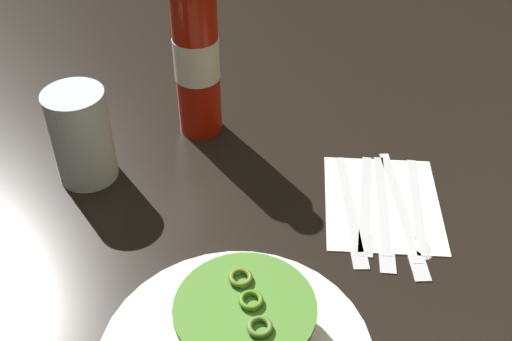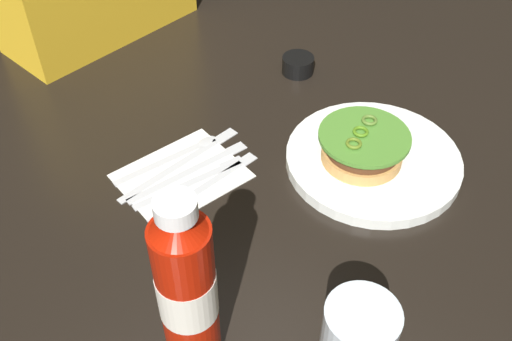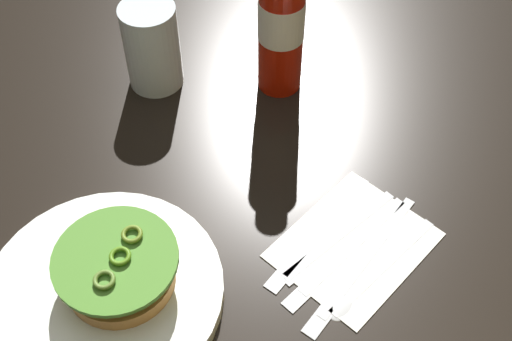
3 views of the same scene
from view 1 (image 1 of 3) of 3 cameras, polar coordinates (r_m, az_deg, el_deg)
name	(u,v)px [view 1 (image 1 of 3)]	position (r m, az deg, el deg)	size (l,w,h in m)	color
ground_plane	(264,273)	(0.69, 0.78, -9.32)	(3.00, 3.00, 0.00)	black
burger_sandwich	(245,321)	(0.60, -0.99, -13.60)	(0.13, 0.13, 0.05)	tan
ketchup_bottle	(196,56)	(0.83, -5.48, 10.39)	(0.06, 0.06, 0.24)	#AD1706
water_glass	(81,136)	(0.80, -15.70, 3.07)	(0.08, 0.08, 0.12)	silver
napkin	(382,202)	(0.78, 11.47, -2.88)	(0.17, 0.14, 0.00)	white
table_knife	(351,213)	(0.76, 8.71, -3.88)	(0.20, 0.03, 0.00)	silver
fork_utensil	(365,210)	(0.76, 9.94, -3.57)	(0.18, 0.06, 0.00)	silver
steak_knife	(384,215)	(0.76, 11.62, -4.01)	(0.20, 0.05, 0.00)	silver
butter_knife	(405,217)	(0.76, 13.44, -4.14)	(0.22, 0.03, 0.00)	silver
spoon_utensil	(419,218)	(0.77, 14.67, -4.22)	(0.18, 0.05, 0.00)	silver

